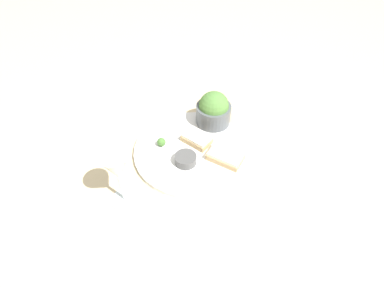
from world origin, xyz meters
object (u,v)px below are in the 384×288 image
(sauce_ramekin, at_px, (186,159))
(fork, at_px, (244,104))
(salad_bowl, at_px, (214,110))
(wine_glass, at_px, (117,169))
(cheese_toast_near, at_px, (225,157))
(cheese_toast_far, at_px, (197,139))

(sauce_ramekin, height_order, fork, sauce_ramekin)
(salad_bowl, bearing_deg, fork, -101.33)
(salad_bowl, relative_size, wine_glass, 0.66)
(cheese_toast_near, height_order, wine_glass, wine_glass)
(salad_bowl, height_order, cheese_toast_far, salad_bowl)
(wine_glass, distance_m, fork, 0.56)
(salad_bowl, xyz_separation_m, sauce_ramekin, (-0.04, 0.20, -0.03))
(cheese_toast_far, bearing_deg, sauce_ramekin, 104.55)
(cheese_toast_far, height_order, fork, cheese_toast_far)
(sauce_ramekin, height_order, cheese_toast_near, same)
(cheese_toast_far, xyz_separation_m, wine_glass, (0.04, 0.28, 0.10))
(cheese_toast_far, bearing_deg, wine_glass, 82.38)
(salad_bowl, distance_m, sauce_ramekin, 0.20)
(salad_bowl, xyz_separation_m, cheese_toast_near, (-0.12, 0.12, -0.04))
(cheese_toast_near, height_order, fork, cheese_toast_near)
(salad_bowl, bearing_deg, cheese_toast_near, 135.21)
(sauce_ramekin, relative_size, cheese_toast_near, 0.60)
(cheese_toast_near, bearing_deg, fork, -71.96)
(salad_bowl, relative_size, sauce_ramekin, 1.80)
(sauce_ramekin, xyz_separation_m, cheese_toast_near, (-0.09, -0.08, -0.00))
(salad_bowl, relative_size, cheese_toast_far, 1.28)
(cheese_toast_near, bearing_deg, sauce_ramekin, 41.29)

